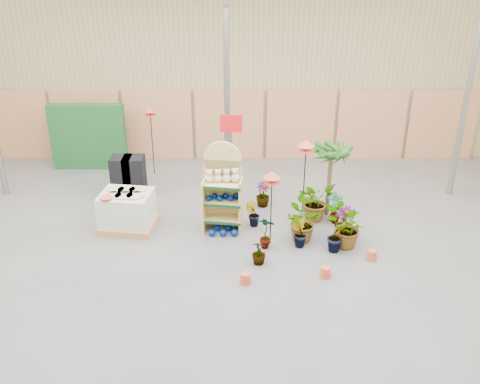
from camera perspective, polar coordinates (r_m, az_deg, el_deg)
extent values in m
cube|color=#555555|center=(10.26, -1.70, -8.92)|extent=(15.00, 12.00, 0.10)
cube|color=white|center=(8.56, -2.11, 17.43)|extent=(15.00, 12.00, 0.10)
cube|color=tan|center=(14.94, -1.18, 11.90)|extent=(15.00, 0.10, 4.50)
cylinder|color=gray|center=(13.51, 22.90, 8.46)|extent=(0.14, 0.14, 4.50)
cylinder|color=gray|center=(12.47, -1.40, 9.17)|extent=(0.14, 0.14, 4.50)
cube|color=#BD7D53|center=(16.41, -22.74, 6.63)|extent=(1.90, 0.06, 2.00)
cube|color=#BD7D53|center=(15.75, -15.97, 6.91)|extent=(1.90, 0.06, 2.00)
cube|color=#BD7D53|center=(15.32, -8.70, 7.11)|extent=(1.90, 0.06, 2.00)
cube|color=#BD7D53|center=(15.15, -1.14, 7.19)|extent=(1.90, 0.06, 2.00)
cube|color=#BD7D53|center=(15.24, 6.45, 7.14)|extent=(1.90, 0.06, 2.00)
cube|color=#BD7D53|center=(15.59, 13.83, 6.98)|extent=(1.90, 0.06, 2.00)
cube|color=#BD7D53|center=(16.19, 20.77, 6.72)|extent=(1.90, 0.06, 2.00)
cube|color=tan|center=(11.54, -1.84, -0.09)|extent=(0.82, 0.19, 1.54)
cylinder|color=tan|center=(11.23, -1.89, 3.46)|extent=(0.82, 0.19, 0.82)
cube|color=tan|center=(11.55, -1.84, -2.83)|extent=(0.84, 0.57, 0.04)
cube|color=#0F3819|center=(11.35, -1.87, -3.37)|extent=(0.77, 0.14, 0.05)
cube|color=tan|center=(11.37, -1.87, -1.02)|extent=(0.84, 0.57, 0.04)
cube|color=#0F3819|center=(11.16, -1.90, -1.53)|extent=(0.77, 0.14, 0.05)
cube|color=tan|center=(11.19, -1.89, 0.85)|extent=(0.84, 0.57, 0.04)
cube|color=#0F3819|center=(10.99, -1.93, 0.36)|extent=(0.77, 0.14, 0.05)
cube|color=tan|center=(11.43, -3.81, -1.42)|extent=(0.10, 0.45, 1.18)
cube|color=tan|center=(11.40, 0.10, -1.43)|extent=(0.10, 0.45, 1.18)
sphere|color=beige|center=(11.21, -3.28, 1.44)|extent=(0.16, 0.16, 0.16)
sphere|color=beige|center=(11.16, -3.30, 2.08)|extent=(0.13, 0.13, 0.13)
sphere|color=beige|center=(11.20, -2.36, 1.46)|extent=(0.17, 0.17, 0.17)
sphere|color=beige|center=(11.14, -2.37, 2.12)|extent=(0.13, 0.13, 0.13)
sphere|color=beige|center=(11.19, -1.43, 1.49)|extent=(0.18, 0.18, 0.18)
sphere|color=beige|center=(11.14, -1.44, 2.17)|extent=(0.13, 0.13, 0.13)
sphere|color=beige|center=(11.19, -0.50, 1.51)|extent=(0.19, 0.19, 0.19)
sphere|color=beige|center=(11.13, -0.50, 2.21)|extent=(0.13, 0.13, 0.13)
sphere|color=navy|center=(11.32, -3.34, -0.66)|extent=(0.14, 0.14, 0.14)
sphere|color=navy|center=(11.42, -2.73, -0.42)|extent=(0.14, 0.14, 0.14)
sphere|color=navy|center=(11.31, -2.17, -0.66)|extent=(0.14, 0.14, 0.14)
sphere|color=navy|center=(11.41, -1.57, -0.42)|extent=(0.14, 0.14, 0.14)
sphere|color=navy|center=(11.31, -0.99, -0.66)|extent=(0.14, 0.14, 0.14)
sphere|color=navy|center=(11.40, -0.40, -0.42)|extent=(0.14, 0.14, 0.14)
sphere|color=navy|center=(11.40, -3.03, -4.40)|extent=(0.15, 0.15, 0.15)
sphere|color=navy|center=(11.60, -2.38, -3.82)|extent=(0.15, 0.15, 0.15)
sphere|color=navy|center=(11.39, -1.82, -4.41)|extent=(0.15, 0.15, 0.15)
sphere|color=navy|center=(11.60, -1.19, -3.82)|extent=(0.15, 0.15, 0.15)
sphere|color=navy|center=(11.38, -0.61, -4.41)|extent=(0.15, 0.15, 0.15)
cube|color=#BD7D53|center=(11.98, -11.82, -3.39)|extent=(1.28, 1.11, 0.14)
cube|color=silver|center=(11.79, -11.99, -1.64)|extent=(1.17, 1.00, 0.68)
cylinder|color=#C9B192|center=(11.56, -13.45, -0.38)|extent=(0.39, 0.39, 0.04)
cylinder|color=#C9B192|center=(11.51, -12.29, -0.39)|extent=(0.39, 0.39, 0.04)
cylinder|color=#C9B192|center=(11.46, -11.11, -0.39)|extent=(0.39, 0.39, 0.04)
cylinder|color=#C9B192|center=(11.82, -13.16, 0.23)|extent=(0.39, 0.39, 0.04)
cylinder|color=#C9B192|center=(11.77, -12.01, 0.23)|extent=(0.39, 0.39, 0.04)
cylinder|color=#C9B192|center=(11.72, -10.86, 0.23)|extent=(0.39, 0.39, 0.04)
cube|color=black|center=(13.38, -11.09, 0.69)|extent=(0.50, 0.50, 0.50)
cube|color=black|center=(13.18, -11.27, 2.67)|extent=(0.50, 0.50, 0.50)
cube|color=black|center=(13.44, -12.34, 0.69)|extent=(0.50, 0.50, 0.50)
cube|color=black|center=(13.24, -12.54, 2.65)|extent=(0.50, 0.50, 0.50)
cube|color=#1A5324|center=(15.07, -15.87, 5.70)|extent=(2.00, 0.30, 1.80)
cylinder|color=gray|center=(12.37, -0.93, 3.40)|extent=(0.05, 0.05, 2.20)
cube|color=red|center=(12.03, -0.96, 7.31)|extent=(0.50, 0.03, 0.40)
cylinder|color=black|center=(10.85, 3.31, -2.31)|extent=(0.02, 0.02, 1.39)
cylinder|color=#DA4E34|center=(10.55, 3.41, 1.04)|extent=(0.30, 0.30, 0.02)
cone|color=#DA4E34|center=(10.48, 3.43, 1.89)|extent=(0.34, 0.34, 0.14)
cylinder|color=black|center=(11.37, 6.80, 0.10)|extent=(0.02, 0.02, 1.82)
cylinder|color=#DA4E34|center=(11.01, 7.04, 4.39)|extent=(0.30, 0.30, 0.02)
cone|color=#DA4E34|center=(10.95, 7.08, 5.22)|extent=(0.34, 0.34, 0.14)
cylinder|color=black|center=(14.32, -9.32, 4.97)|extent=(0.02, 0.02, 1.63)
cylinder|color=#DA4E34|center=(14.06, -9.55, 8.09)|extent=(0.30, 0.30, 0.02)
cone|color=#DA4E34|center=(14.01, -9.60, 8.75)|extent=(0.34, 0.34, 0.14)
cylinder|color=brown|center=(12.14, 9.45, 0.65)|extent=(0.10, 0.10, 1.45)
imported|color=#1C4F16|center=(10.85, 2.79, -4.28)|extent=(0.46, 0.39, 0.74)
imported|color=#1C4F16|center=(10.99, 6.29, -4.38)|extent=(0.43, 0.42, 0.60)
imported|color=#1C4F16|center=(11.16, 6.46, -3.14)|extent=(1.02, 1.03, 0.87)
imported|color=#1C4F16|center=(11.37, 11.06, -3.29)|extent=(0.51, 0.51, 0.73)
imported|color=#1C4F16|center=(11.96, 10.12, -1.69)|extent=(0.46, 0.39, 0.74)
imported|color=#1C4F16|center=(11.70, 1.36, -2.38)|extent=(0.31, 0.25, 0.57)
imported|color=#1C4F16|center=(12.02, 8.07, -0.91)|extent=(1.08, 1.05, 0.91)
imported|color=#1C4F16|center=(10.40, 2.01, -6.47)|extent=(0.34, 0.34, 0.49)
imported|color=#1C4F16|center=(10.91, 10.26, -4.67)|extent=(0.46, 0.41, 0.69)
imported|color=#1C4F16|center=(11.03, 11.23, -3.78)|extent=(0.99, 0.93, 0.89)
imported|color=#1C4F16|center=(12.57, 2.45, -0.27)|extent=(0.45, 0.45, 0.59)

